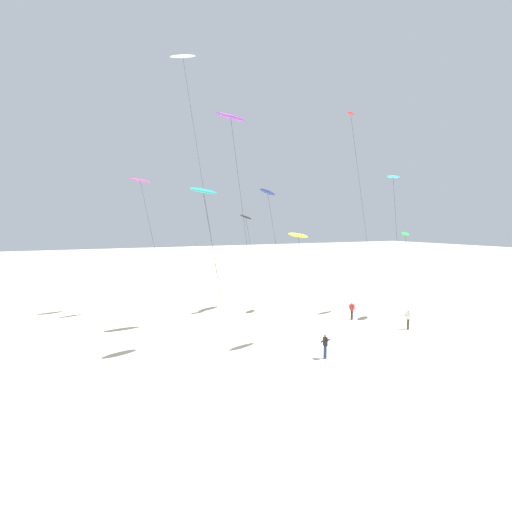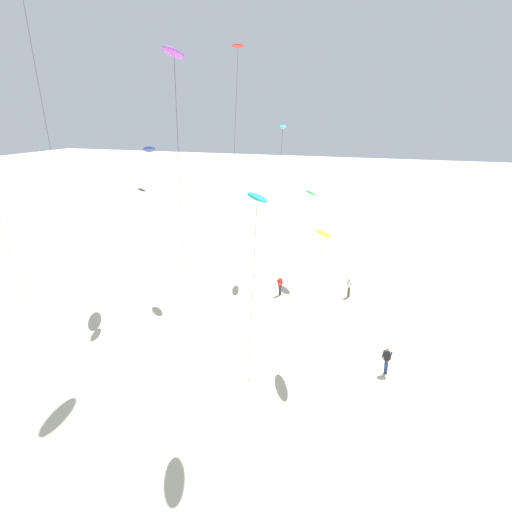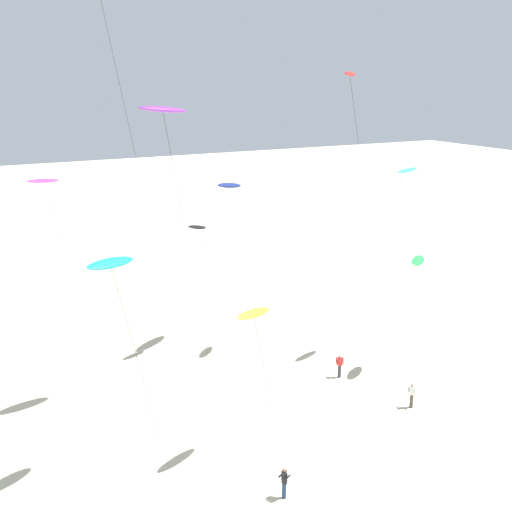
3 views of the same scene
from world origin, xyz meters
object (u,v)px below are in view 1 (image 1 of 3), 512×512
kite_red (351,117)px  kite_magenta (140,182)px  kite_teal (203,191)px  kite_flyer_furthest (408,319)px  kite_yellow (298,236)px  kite_purple (231,118)px  kite_black (246,218)px  kite_navy (268,193)px  kite_white (183,59)px  kite_flyer_middle (352,310)px  kite_flyer_nearest (325,346)px  kite_cyan (393,178)px  kite_green (405,234)px

kite_red → kite_magenta: bearing=160.4°
kite_teal → kite_flyer_furthest: (17.82, -1.93, -10.41)m
kite_yellow → kite_teal: kite_teal is taller
kite_purple → kite_teal: size_ratio=1.58×
kite_black → kite_flyer_furthest: size_ratio=5.95×
kite_navy → kite_white: (-8.04, 3.16, 13.39)m
kite_red → kite_flyer_middle: size_ratio=12.20×
kite_white → kite_flyer_nearest: kite_white is taller
kite_cyan → kite_black: 15.38m
kite_navy → kite_black: kite_navy is taller
kite_cyan → kite_magenta: bearing=155.9°
kite_black → kite_green: (11.98, -9.77, -1.50)m
kite_cyan → kite_flyer_furthest: kite_cyan is taller
kite_navy → kite_green: kite_navy is taller
kite_black → kite_purple: bearing=-127.8°
kite_yellow → kite_black: 14.29m
kite_navy → kite_red: bearing=-32.7°
kite_black → kite_red: 15.05m
kite_cyan → kite_flyer_middle: size_ratio=8.26×
kite_black → kite_red: (10.31, -3.54, 10.37)m
kite_flyer_middle → kite_black: bearing=127.9°
kite_navy → kite_green: size_ratio=1.54×
kite_navy → kite_purple: size_ratio=0.68×
kite_teal → kite_navy: bearing=46.3°
kite_yellow → kite_teal: bearing=165.5°
kite_yellow → kite_flyer_middle: size_ratio=5.11×
kite_cyan → kite_teal: kite_cyan is taller
kite_navy → kite_red: 11.49m
kite_flyer_furthest → kite_purple: bearing=145.0°
kite_flyer_middle → kite_red: bearing=54.2°
kite_flyer_middle → kite_yellow: bearing=-150.3°
kite_navy → kite_flyer_middle: 15.24m
kite_navy → kite_black: (-3.10, -1.08, -2.71)m
kite_magenta → kite_flyer_nearest: (6.41, -21.74, -12.07)m
kite_green → kite_magenta: bearing=148.4°
kite_teal → kite_green: size_ratio=1.42×
kite_purple → kite_white: kite_white is taller
kite_white → kite_green: (16.92, -14.00, -17.60)m
kite_magenta → kite_white: 13.44m
kite_teal → kite_flyer_nearest: bearing=-43.5°
kite_cyan → kite_navy: kite_cyan is taller
kite_black → kite_flyer_nearest: bearing=-100.3°
kite_black → kite_white: size_ratio=0.38×
kite_navy → kite_white: bearing=158.6°
kite_magenta → kite_teal: 15.86m
kite_cyan → kite_yellow: (-16.01, -7.29, -5.33)m
kite_cyan → kite_purple: 18.09m
kite_cyan → kite_white: (-18.19, 10.91, 12.06)m
kite_cyan → kite_flyer_middle: kite_cyan is taller
kite_flyer_furthest → kite_magenta: bearing=135.4°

